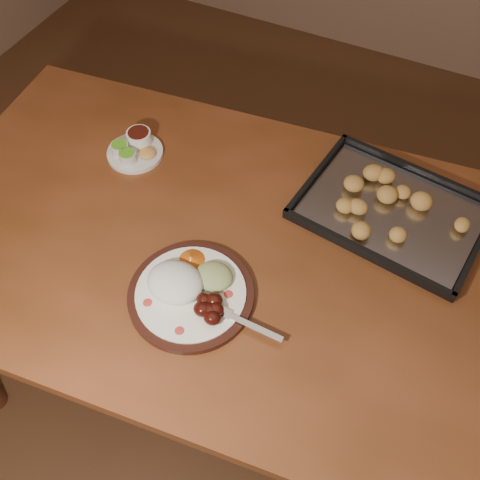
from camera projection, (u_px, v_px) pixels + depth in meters
The scene contains 5 objects.
ground at pixel (247, 373), 1.86m from camera, with size 4.00×4.00×0.00m, color #54311C.
dining_table at pixel (219, 263), 1.35m from camera, with size 1.58×1.04×0.75m.
dinner_plate at pixel (190, 290), 1.17m from camera, with size 0.37×0.28×0.06m.
condiment_saucer at pixel (134, 148), 1.43m from camera, with size 0.15×0.15×0.05m.
baking_tray at pixel (392, 209), 1.31m from camera, with size 0.47×0.38×0.05m.
Camera 1 is at (0.29, -0.66, 1.78)m, focal length 40.00 mm.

